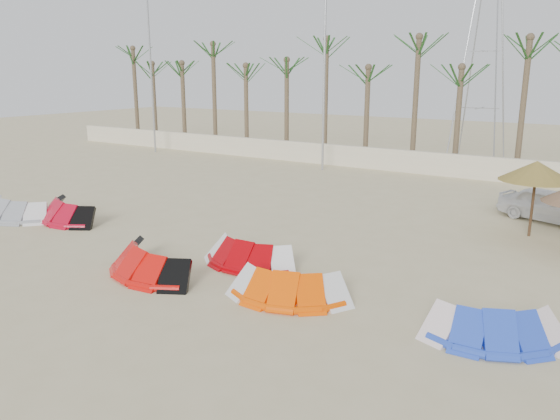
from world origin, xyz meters
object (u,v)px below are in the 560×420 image
Objects in this scene: car at (549,205)px; kite_grey at (19,207)px; kite_red_left at (73,209)px; kite_blue at (499,321)px; parasol_left at (536,171)px; kite_red_right at (254,251)px; kite_red_mid at (157,258)px; kite_orange at (294,282)px.

kite_grey is at bearing 139.55° from car.
car is at bearing 31.88° from kite_red_left.
parasol_left reaches higher than kite_blue.
kite_red_left is 1.20× the size of kite_red_right.
kite_red_right is at bearing 2.92° from kite_grey.
kite_red_mid is 4.40m from kite_orange.
kite_orange is (4.36, 0.60, -0.00)m from kite_red_mid.
car is (6.87, 10.35, 0.23)m from kite_red_right.
kite_orange is at bearing -9.30° from kite_red_left.
kite_blue is at bearing -85.23° from parasol_left.
kite_grey is 9.44m from kite_red_mid.
kite_orange is at bearing -32.26° from kite_red_right.
kite_grey is 1.08× the size of kite_blue.
kite_red_right is (2.00, 2.09, -0.00)m from kite_red_mid.
car reaches higher than kite_red_right.
kite_blue is 0.91× the size of car.
kite_grey is at bearing 178.67° from kite_blue.
kite_red_mid and kite_blue have the same top height.
kite_red_left and kite_blue have the same top height.
parasol_left is (8.60, 9.89, 1.95)m from kite_red_mid.
kite_red_mid is at bearing -19.17° from kite_red_left.
kite_red_mid is at bearing -172.17° from kite_orange.
kite_red_right is 0.91× the size of kite_blue.
kite_grey is 1.07× the size of kite_orange.
kite_orange and kite_blue have the same top height.
kite_orange is 10.39m from parasol_left.
kite_grey is 0.97× the size of kite_red_mid.
parasol_left is (17.91, 8.37, 1.95)m from kite_grey.
kite_grey is at bearing 170.76° from kite_red_mid.
parasol_left is at bearing 49.75° from kite_red_right.
kite_red_right is at bearing 172.14° from kite_blue.
car is (8.86, 12.44, 0.23)m from kite_red_mid.
parasol_left reaches higher than kite_red_left.
kite_red_right is 0.90× the size of kite_orange.
kite_orange is 0.91× the size of car.
parasol_left reaches higher than car.
car is at bearing 92.35° from kite_blue.
kite_red_mid is at bearing -131.00° from parasol_left.
kite_blue is (7.33, -1.01, -0.00)m from kite_red_right.
parasol_left is at bearing 65.50° from kite_orange.
kite_orange is (13.68, -0.92, -0.00)m from kite_grey.
car is at bearing 69.18° from kite_orange.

